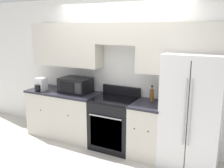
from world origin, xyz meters
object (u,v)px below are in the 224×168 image
object	(u,v)px
refrigerator	(192,110)
bottle	(152,95)
oven_range	(114,123)
microwave	(76,85)

from	to	relation	value
refrigerator	bottle	xyz separation A→B (m)	(-0.68, 0.10, 0.13)
refrigerator	bottle	size ratio (longest dim) A/B	6.70
oven_range	microwave	distance (m)	1.01
microwave	bottle	size ratio (longest dim) A/B	2.16
refrigerator	microwave	world-z (taller)	refrigerator
refrigerator	oven_range	bearing A→B (deg)	-176.53
oven_range	refrigerator	distance (m)	1.35
refrigerator	microwave	distance (m)	2.11
refrigerator	microwave	xyz separation A→B (m)	(-2.10, -0.04, 0.17)
microwave	bottle	xyz separation A→B (m)	(1.43, 0.14, -0.04)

